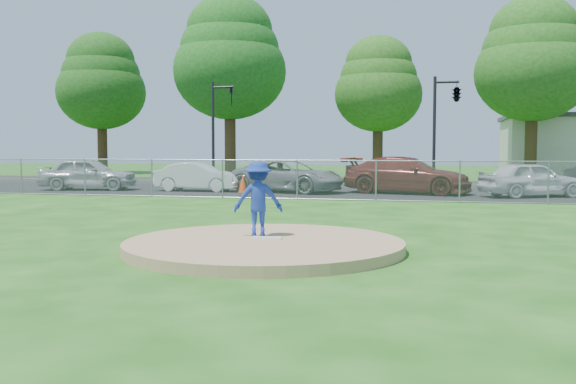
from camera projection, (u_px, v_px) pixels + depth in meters
name	position (u px, v px, depth m)	size (l,w,h in m)	color
ground	(341.00, 205.00, 22.10)	(120.00, 120.00, 0.00)	#174D10
pitchers_mound	(264.00, 245.00, 12.38)	(5.40, 5.40, 0.20)	#A07F58
pitching_rubber	(267.00, 238.00, 12.57)	(0.60, 0.15, 0.04)	white
chain_link_fence	(349.00, 181.00, 23.99)	(40.00, 0.06, 1.50)	gray
parking_lot	(363.00, 192.00, 28.41)	(50.00, 8.00, 0.01)	black
street	(379.00, 183.00, 35.69)	(60.00, 7.00, 0.01)	black
tree_far_left	(101.00, 81.00, 48.98)	(6.72, 6.72, 10.74)	#371F14
tree_left	(230.00, 57.00, 44.43)	(7.84, 7.84, 12.53)	#3C2516
tree_center	(378.00, 84.00, 45.18)	(6.16, 6.16, 9.84)	#3A2415
tree_right	(533.00, 58.00, 40.87)	(7.28, 7.28, 11.63)	#362613
traffic_signal_left	(217.00, 123.00, 35.52)	(1.28, 0.20, 5.60)	black
traffic_signal_center	(454.00, 96.00, 32.52)	(1.42, 2.48, 5.60)	black
pitcher	(258.00, 199.00, 12.92)	(0.98, 0.56, 1.52)	navy
traffic_cone	(243.00, 183.00, 28.20)	(0.41, 0.41, 0.80)	#FF430D
parked_car_silver	(88.00, 174.00, 29.91)	(1.77, 4.40, 1.50)	#B2B3B7
parked_car_white	(198.00, 177.00, 29.10)	(1.37, 3.92, 1.29)	white
parked_car_gray	(289.00, 176.00, 28.42)	(2.34, 5.09, 1.41)	gray
parked_car_darkred	(407.00, 175.00, 27.54)	(2.21, 5.44, 1.58)	maroon
parked_car_pearl	(531.00, 179.00, 25.62)	(1.67, 4.15, 1.41)	silver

